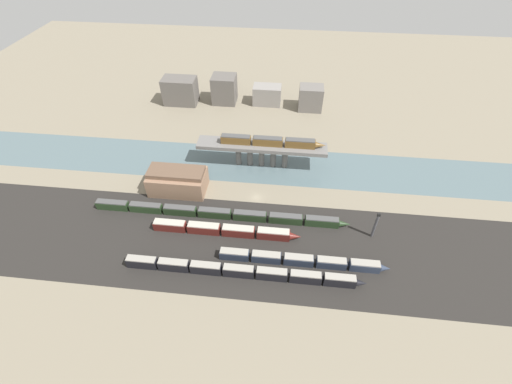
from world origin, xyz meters
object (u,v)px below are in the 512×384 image
(warehouse_building, at_px, (178,180))
(signal_tower, at_px, (375,225))
(train_yard_far, at_px, (225,230))
(train_yard_mid, at_px, (302,260))
(train_yard_outer, at_px, (218,213))
(train_yard_near, at_px, (242,271))
(train_on_bridge, at_px, (272,142))

(warehouse_building, relative_size, signal_tower, 1.94)
(train_yard_far, height_order, signal_tower, signal_tower)
(signal_tower, bearing_deg, train_yard_mid, -149.50)
(train_yard_mid, relative_size, train_yard_outer, 0.58)
(warehouse_building, bearing_deg, train_yard_near, -50.49)
(train_yard_far, xyz_separation_m, train_yard_outer, (-3.88, 7.81, -0.09))
(signal_tower, bearing_deg, train_on_bridge, 137.00)
(train_on_bridge, relative_size, signal_tower, 3.78)
(train_yard_near, relative_size, signal_tower, 6.65)
(train_yard_outer, height_order, signal_tower, signal_tower)
(train_yard_outer, distance_m, signal_tower, 56.04)
(train_yard_near, bearing_deg, train_yard_far, 116.67)
(train_yard_near, xyz_separation_m, train_yard_far, (-8.27, 16.47, -0.13))
(train_yard_far, xyz_separation_m, warehouse_building, (-22.70, 21.09, 2.92))
(train_on_bridge, xyz_separation_m, train_yard_near, (-4.95, -57.02, -10.69))
(train_on_bridge, height_order, warehouse_building, train_on_bridge)
(train_on_bridge, xyz_separation_m, warehouse_building, (-35.92, -19.46, -7.90))
(train_yard_mid, distance_m, signal_tower, 28.73)
(warehouse_building, bearing_deg, train_yard_outer, -35.19)
(train_on_bridge, xyz_separation_m, train_yard_mid, (14.18, -50.55, -10.93))
(train_on_bridge, relative_size, train_yard_far, 0.83)
(train_yard_near, bearing_deg, train_yard_outer, 116.59)
(warehouse_building, bearing_deg, train_yard_far, -42.89)
(train_on_bridge, bearing_deg, warehouse_building, -151.55)
(train_yard_near, xyz_separation_m, signal_tower, (43.65, 20.92, 3.67))
(train_on_bridge, relative_size, train_yard_near, 0.57)
(train_yard_mid, relative_size, signal_tower, 4.82)
(train_yard_far, bearing_deg, signal_tower, 4.90)
(train_yard_near, height_order, warehouse_building, warehouse_building)
(train_yard_mid, distance_m, train_yard_outer, 35.99)
(train_yard_far, relative_size, signal_tower, 4.57)
(warehouse_building, height_order, signal_tower, signal_tower)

